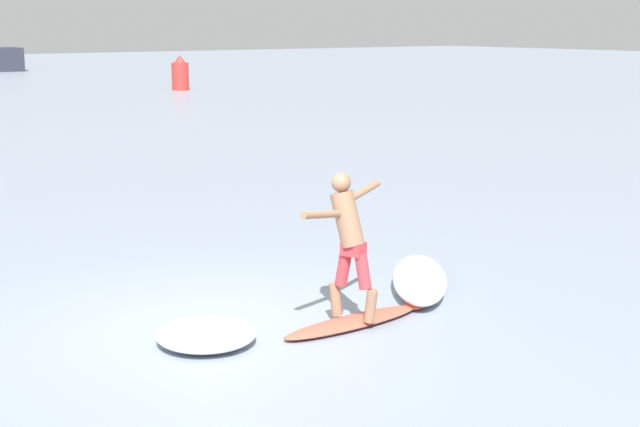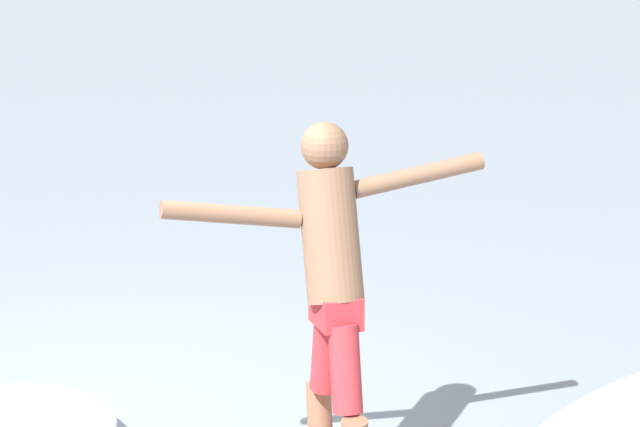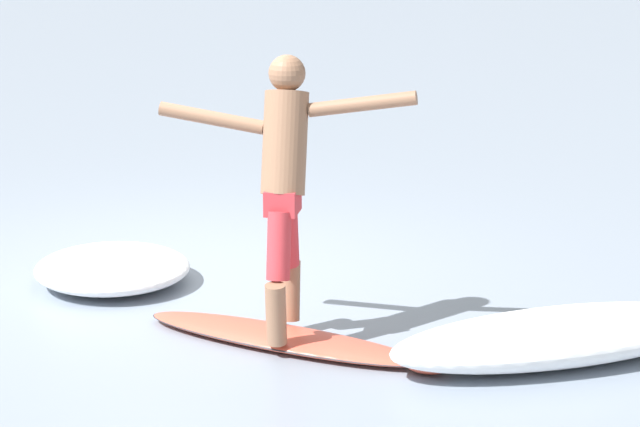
% 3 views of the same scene
% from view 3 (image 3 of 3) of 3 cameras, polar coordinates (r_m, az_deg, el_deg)
% --- Properties ---
extents(ground_plane, '(200.00, 200.00, 0.00)m').
position_cam_3_polar(ground_plane, '(11.33, -5.05, -2.27)').
color(ground_plane, gray).
extents(surfboard, '(2.19, 0.52, 0.22)m').
position_cam_3_polar(surfboard, '(9.78, -1.19, -4.75)').
color(surfboard, '#D9533E').
rests_on(surfboard, ground).
extents(surfer, '(1.58, 0.82, 1.78)m').
position_cam_3_polar(surfer, '(9.55, -1.34, 1.60)').
color(surfer, '#8F654B').
rests_on(surfer, surfboard).
extents(wave_foam_at_tail, '(2.02, 2.20, 0.32)m').
position_cam_3_polar(wave_foam_at_tail, '(9.59, 8.98, -4.61)').
color(wave_foam_at_tail, white).
rests_on(wave_foam_at_tail, ground).
extents(wave_foam_at_nose, '(1.49, 1.50, 0.25)m').
position_cam_3_polar(wave_foam_at_nose, '(11.10, -7.83, -2.06)').
color(wave_foam_at_nose, white).
rests_on(wave_foam_at_nose, ground).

